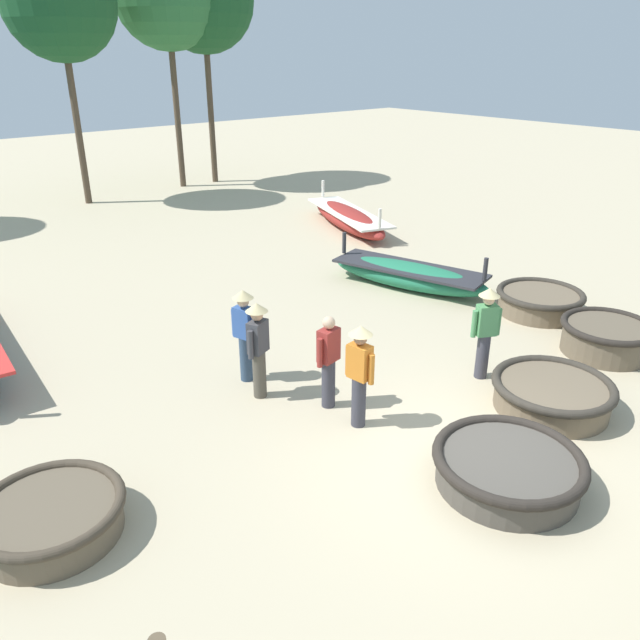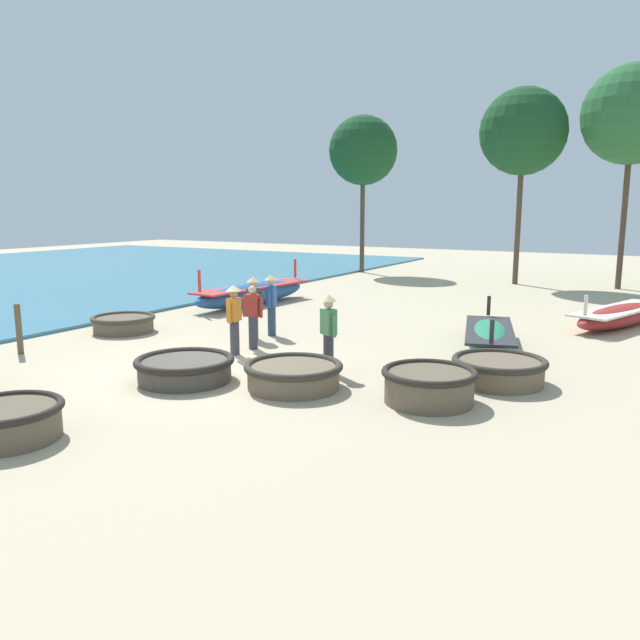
% 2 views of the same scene
% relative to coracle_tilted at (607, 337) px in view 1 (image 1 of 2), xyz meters
% --- Properties ---
extents(ground_plane, '(80.00, 80.00, 0.00)m').
position_rel_coracle_tilted_xyz_m(ground_plane, '(-4.84, -0.35, -0.34)').
color(ground_plane, '#BCAD8C').
extents(coracle_tilted, '(1.72, 1.72, 0.62)m').
position_rel_coracle_tilted_xyz_m(coracle_tilted, '(0.00, 0.00, 0.00)').
color(coracle_tilted, brown).
rests_on(coracle_tilted, ground).
extents(coracle_weathered, '(1.87, 1.87, 0.52)m').
position_rel_coracle_tilted_xyz_m(coracle_weathered, '(0.77, 1.89, -0.05)').
color(coracle_weathered, brown).
rests_on(coracle_weathered, ground).
extents(coracle_far_right, '(2.00, 2.00, 0.49)m').
position_rel_coracle_tilted_xyz_m(coracle_far_right, '(-4.76, -1.10, -0.07)').
color(coracle_far_right, '#4C473F').
rests_on(coracle_far_right, ground).
extents(coracle_far_left, '(1.76, 1.76, 0.47)m').
position_rel_coracle_tilted_xyz_m(coracle_far_left, '(-9.67, 1.85, -0.08)').
color(coracle_far_left, brown).
rests_on(coracle_far_left, ground).
extents(coracle_front_right, '(1.92, 1.92, 0.51)m').
position_rel_coracle_tilted_xyz_m(coracle_front_right, '(-2.59, -0.43, -0.06)').
color(coracle_front_right, brown).
rests_on(coracle_front_right, ground).
extents(long_boat_green_hull, '(2.59, 4.91, 1.12)m').
position_rel_coracle_tilted_xyz_m(long_boat_green_hull, '(2.33, 9.75, -0.01)').
color(long_boat_green_hull, maroon).
rests_on(long_boat_green_hull, ground).
extents(long_boat_red_hull, '(2.15, 4.16, 1.07)m').
position_rel_coracle_tilted_xyz_m(long_boat_red_hull, '(-0.20, 4.81, -0.02)').
color(long_boat_red_hull, '#237551').
rests_on(long_boat_red_hull, ground).
extents(fisherman_standing_right, '(0.36, 0.51, 1.67)m').
position_rel_coracle_tilted_xyz_m(fisherman_standing_right, '(-5.78, 3.51, 0.62)').
color(fisherman_standing_right, '#2D425B').
rests_on(fisherman_standing_right, ground).
extents(fisherman_crouching, '(0.52, 0.28, 1.57)m').
position_rel_coracle_tilted_xyz_m(fisherman_crouching, '(-5.26, 1.94, 0.50)').
color(fisherman_crouching, '#383842').
rests_on(fisherman_crouching, ground).
extents(fisherman_standing_left, '(0.50, 0.36, 1.67)m').
position_rel_coracle_tilted_xyz_m(fisherman_standing_left, '(-5.93, 2.90, 0.62)').
color(fisherman_standing_left, '#4C473D').
rests_on(fisherman_standing_left, ground).
extents(fisherman_by_coracle, '(0.36, 0.53, 1.67)m').
position_rel_coracle_tilted_xyz_m(fisherman_by_coracle, '(-5.28, 1.22, 0.62)').
color(fisherman_by_coracle, '#383842').
rests_on(fisherman_by_coracle, ground).
extents(fisherman_hauling, '(0.48, 0.36, 1.67)m').
position_rel_coracle_tilted_xyz_m(fisherman_hauling, '(-2.58, 0.94, 0.62)').
color(fisherman_hauling, '#383842').
rests_on(fisherman_hauling, ground).
extents(tree_rightmost, '(3.95, 3.95, 9.01)m').
position_rel_coracle_tilted_xyz_m(tree_rightmost, '(3.08, 19.09, 6.67)').
color(tree_rightmost, '#4C3D2D').
rests_on(tree_rightmost, ground).
extents(tree_left_mid, '(3.77, 3.77, 8.59)m').
position_rel_coracle_tilted_xyz_m(tree_left_mid, '(-2.69, 18.62, 6.34)').
color(tree_left_mid, '#4C3D2D').
rests_on(tree_left_mid, ground).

